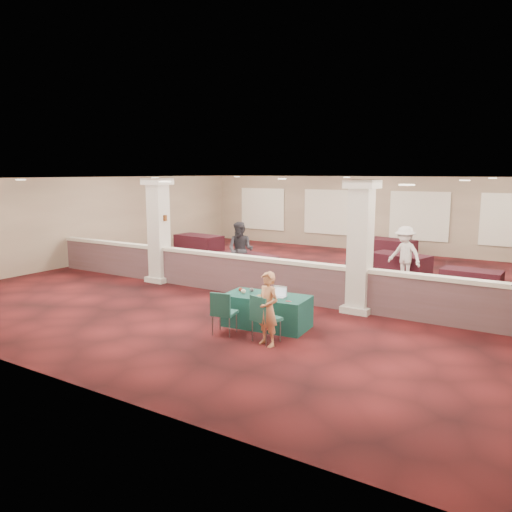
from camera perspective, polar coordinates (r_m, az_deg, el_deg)
The scene contains 31 objects.
ground at distance 15.11m, azimuth 2.89°, elevation -3.37°, with size 16.00×16.00×0.00m, color #4F1315.
wall_back at distance 22.13m, azimuth 13.12°, elevation 4.71°, with size 16.00×0.04×3.20m, color #7F6A58.
wall_front at distance 8.84m, azimuth -23.27°, elevation -2.84°, with size 16.00×0.04×3.20m, color #7F6A58.
wall_left at distance 19.96m, azimuth -17.60°, elevation 4.01°, with size 0.04×16.00×3.20m, color #7F6A58.
ceiling at distance 14.72m, azimuth 2.99°, elevation 8.86°, with size 16.00×16.00×0.02m, color silver.
partition_wall at distance 13.72m, azimuth -0.16°, elevation -2.26°, with size 15.60×0.28×1.10m.
column_left at distance 15.68m, azimuth -11.06°, elevation 3.01°, with size 0.72×0.72×3.20m.
column_right at distance 12.23m, azimuth 11.83°, elevation 1.17°, with size 0.72×0.72×3.20m.
sconce_left at distance 15.84m, azimuth -11.84°, elevation 4.37°, with size 0.12×0.12×0.18m.
sconce_right at distance 15.45m, azimuth -10.34°, elevation 4.29°, with size 0.12×0.12×0.18m.
near_table at distance 11.07m, azimuth 1.24°, elevation -6.30°, with size 1.85×0.92×0.71m, color #103B30.
conf_chair_main at distance 10.01m, azimuth 0.81°, elevation -6.74°, with size 0.59×0.60×0.97m.
conf_chair_side at distance 10.48m, azimuth -3.82°, elevation -6.12°, with size 0.55×0.55×0.93m.
woman at distance 9.79m, azimuth 1.34°, elevation -6.08°, with size 0.53×0.35×1.48m, color #E8A365.
far_table_front_left at distance 17.42m, azimuth -7.67°, elevation -0.60°, with size 1.63×0.82×0.66m, color black.
far_table_front_center at distance 15.97m, azimuth -0.90°, elevation -1.19°, with size 1.97×0.98×0.80m, color black.
far_table_front_right at distance 15.44m, azimuth 23.37°, elevation -2.64°, with size 1.60×0.80×0.65m, color black.
far_table_back_left at distance 20.79m, azimuth -6.55°, elevation 1.28°, with size 1.99×1.00×0.81m, color black.
far_table_back_center at distance 20.45m, azimuth 15.11°, elevation 0.81°, with size 1.88×0.94×0.76m, color black.
far_table_back_right at distance 16.95m, azimuth 16.16°, elevation -1.03°, with size 1.84×0.92×0.74m, color black.
attendee_a at distance 15.99m, azimuth -1.77°, elevation 0.67°, with size 0.87×0.48×1.82m, color black.
attendee_b at distance 16.04m, azimuth 16.62°, elevation 0.18°, with size 1.12×0.51×1.75m, color silver.
attendee_d at distance 17.68m, azimuth 11.17°, elevation 1.25°, with size 0.87×0.47×1.76m, color black.
laptop_base at distance 10.81m, azimuth 2.54°, elevation -4.70°, with size 0.32×0.22×0.02m, color silver.
laptop_screen at distance 10.88m, azimuth 2.78°, elevation -3.97°, with size 0.32×0.01×0.21m, color silver.
screen_glow at distance 10.88m, azimuth 2.77°, elevation -4.06°, with size 0.29×0.00×0.18m, color silver.
knitting at distance 10.74m, azimuth 0.92°, elevation -4.75°, with size 0.39×0.29×0.03m, color #A8661A.
yarn_cream at distance 11.11m, azimuth -1.46°, elevation -4.06°, with size 0.11×0.11×0.11m, color beige.
yarn_red at distance 11.30m, azimuth -1.77°, elevation -3.85°, with size 0.10×0.10×0.10m, color maroon.
yarn_grey at distance 11.25m, azimuth -0.51°, elevation -3.90°, with size 0.10×0.10×0.10m, color #444448.
scissors at distance 10.48m, azimuth 3.74°, elevation -5.18°, with size 0.12×0.03×0.01m, color #AC1221.
Camera 1 is at (7.16, -12.86, 3.38)m, focal length 35.00 mm.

